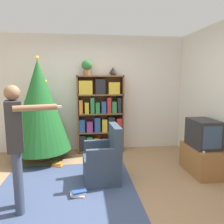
# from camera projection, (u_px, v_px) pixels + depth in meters

# --- Properties ---
(ground_plane) EXTENTS (14.00, 14.00, 0.00)m
(ground_plane) POSITION_uv_depth(u_px,v_px,m) (93.00, 193.00, 3.20)
(ground_plane) COLOR #9E7A56
(wall_back) EXTENTS (8.00, 0.10, 2.60)m
(wall_back) POSITION_uv_depth(u_px,v_px,m) (89.00, 94.00, 5.00)
(wall_back) COLOR silver
(wall_back) RESTS_ON ground_plane
(area_rug) EXTENTS (2.07, 2.16, 0.01)m
(area_rug) POSITION_uv_depth(u_px,v_px,m) (66.00, 193.00, 3.17)
(area_rug) COLOR #3D4C70
(area_rug) RESTS_ON ground_plane
(bookshelf) EXTENTS (1.03, 0.28, 1.72)m
(bookshelf) POSITION_uv_depth(u_px,v_px,m) (101.00, 116.00, 4.90)
(bookshelf) COLOR brown
(bookshelf) RESTS_ON ground_plane
(tv_stand) EXTENTS (0.45, 0.80, 0.48)m
(tv_stand) POSITION_uv_depth(u_px,v_px,m) (201.00, 160.00, 3.85)
(tv_stand) COLOR #996638
(tv_stand) RESTS_ON ground_plane
(television) EXTENTS (0.39, 0.58, 0.48)m
(television) POSITION_uv_depth(u_px,v_px,m) (203.00, 133.00, 3.77)
(television) COLOR #28282D
(television) RESTS_ON tv_stand
(game_remote) EXTENTS (0.04, 0.12, 0.02)m
(game_remote) POSITION_uv_depth(u_px,v_px,m) (202.00, 151.00, 3.55)
(game_remote) COLOR white
(game_remote) RESTS_ON tv_stand
(christmas_tree) EXTENTS (1.21, 1.21, 2.08)m
(christmas_tree) POSITION_uv_depth(u_px,v_px,m) (40.00, 106.00, 4.34)
(christmas_tree) COLOR #4C3323
(christmas_tree) RESTS_ON ground_plane
(armchair) EXTENTS (0.60, 0.59, 0.92)m
(armchair) POSITION_uv_depth(u_px,v_px,m) (104.00, 162.00, 3.52)
(armchair) COLOR #334256
(armchair) RESTS_ON ground_plane
(standing_person) EXTENTS (0.70, 0.45, 1.58)m
(standing_person) POSITION_uv_depth(u_px,v_px,m) (16.00, 139.00, 2.64)
(standing_person) COLOR #38425B
(standing_person) RESTS_ON ground_plane
(potted_plant) EXTENTS (0.22, 0.22, 0.33)m
(potted_plant) POSITION_uv_depth(u_px,v_px,m) (87.00, 66.00, 4.70)
(potted_plant) COLOR #935B38
(potted_plant) RESTS_ON bookshelf
(table_lamp) EXTENTS (0.20, 0.20, 0.18)m
(table_lamp) POSITION_uv_depth(u_px,v_px,m) (113.00, 71.00, 4.78)
(table_lamp) COLOR #473828
(table_lamp) RESTS_ON bookshelf
(book_pile_near_tree) EXTENTS (0.23, 0.20, 0.06)m
(book_pile_near_tree) POSITION_uv_depth(u_px,v_px,m) (57.00, 164.00, 4.17)
(book_pile_near_tree) COLOR orange
(book_pile_near_tree) RESTS_ON ground_plane
(book_pile_by_chair) EXTENTS (0.24, 0.16, 0.09)m
(book_pile_by_chair) POSITION_uv_depth(u_px,v_px,m) (79.00, 194.00, 3.09)
(book_pile_by_chair) COLOR beige
(book_pile_by_chair) RESTS_ON ground_plane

